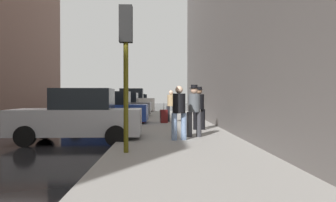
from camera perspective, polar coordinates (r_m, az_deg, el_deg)
ground_plane at (r=12.42m, az=-27.05°, el=-6.35°), size 120.00×120.00×0.00m
sidewalk at (r=11.24m, az=1.97°, el=-6.63°), size 4.00×40.00×0.15m
parked_silver_sedan at (r=11.27m, az=-15.26°, el=-2.68°), size 4.24×2.13×1.79m
parked_blue_sedan at (r=17.28m, az=-10.44°, el=-1.46°), size 4.25×2.15×1.79m
parked_gray_coupe at (r=23.62m, az=-8.03°, el=-0.85°), size 4.25×2.15×1.79m
parked_white_van at (r=30.13m, az=-6.63°, el=-0.14°), size 4.60×2.06×2.25m
parked_dark_green_sedan at (r=36.08m, az=-5.79°, el=-0.27°), size 4.27×2.18×1.79m
parked_red_hatchback at (r=41.89m, az=-5.20°, el=-0.12°), size 4.26×2.17×1.79m
fire_hydrant at (r=17.22m, az=-4.43°, el=-2.63°), size 0.42×0.22×0.70m
traffic_light at (r=8.19m, az=-7.34°, el=9.43°), size 0.32×0.32×3.60m
pedestrian_in_tan_coat at (r=17.85m, az=0.53°, el=-0.55°), size 0.50×0.40×1.71m
pedestrian_with_fedora at (r=13.60m, az=5.45°, el=-0.85°), size 0.51×0.42×1.78m
pedestrian_with_beanie at (r=11.18m, az=4.58°, el=-1.21°), size 0.52×0.45×1.78m
pedestrian_in_jeans at (r=10.32m, az=1.94°, el=-1.55°), size 0.53×0.49×1.71m
rolling_suitcase at (r=17.17m, az=-0.74°, el=-2.66°), size 0.41×0.59×1.04m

